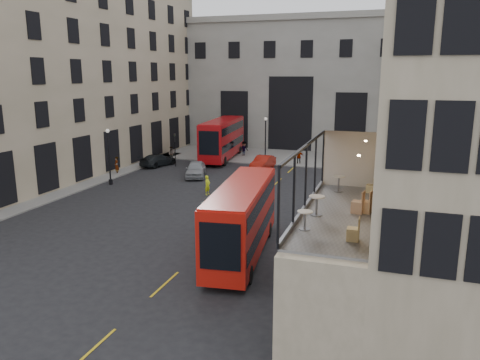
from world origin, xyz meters
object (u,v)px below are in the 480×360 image
(traffic_light_near, at_px, (252,186))
(pedestrian_c, at_px, (299,157))
(cafe_table_mid, at_px, (317,203))
(street_lamp_b, at_px, (265,142))
(car_a, at_px, (196,169))
(pedestrian_d, at_px, (332,151))
(cafe_chair_d, at_px, (371,188))
(bus_near, at_px, (242,216))
(cafe_chair_c, at_px, (358,206))
(car_b, at_px, (263,163))
(cyclist, at_px, (207,185))
(cafe_table_near, at_px, (305,217))
(car_c, at_px, (158,160))
(cafe_table_far, at_px, (339,181))
(cafe_chair_b, at_px, (366,206))
(pedestrian_b, at_px, (244,149))
(pedestrian_a, at_px, (172,154))
(cafe_chair_a, at_px, (353,233))
(bus_far, at_px, (223,137))
(street_lamp_a, at_px, (109,160))
(bicycle, at_px, (256,213))
(pedestrian_e, at_px, (117,166))
(traffic_light_far, at_px, (175,145))

(traffic_light_near, bearing_deg, pedestrian_c, 92.15)
(pedestrian_c, xyz_separation_m, cafe_table_mid, (7.43, -34.30, 4.23))
(street_lamp_b, height_order, car_a, street_lamp_b)
(pedestrian_d, height_order, cafe_chair_d, cafe_chair_d)
(bus_near, distance_m, cafe_chair_c, 8.64)
(traffic_light_near, height_order, car_b, traffic_light_near)
(cyclist, bearing_deg, cafe_table_near, -135.26)
(bus_near, bearing_deg, car_c, 127.70)
(cafe_table_far, xyz_separation_m, cafe_chair_b, (1.54, -3.34, -0.23))
(cyclist, distance_m, pedestrian_c, 17.01)
(street_lamp_b, bearing_deg, pedestrian_b, 142.68)
(street_lamp_b, height_order, cafe_table_mid, cafe_table_mid)
(pedestrian_a, bearing_deg, car_c, -83.23)
(cafe_chair_a, bearing_deg, cafe_chair_d, 88.19)
(bus_far, height_order, car_c, bus_far)
(cafe_table_near, xyz_separation_m, cafe_chair_c, (1.76, 2.87, -0.19))
(car_c, xyz_separation_m, cafe_chair_b, (24.56, -27.27, 4.20))
(street_lamp_b, bearing_deg, car_a, -113.85)
(pedestrian_b, height_order, cafe_chair_b, cafe_chair_b)
(car_a, bearing_deg, cafe_chair_b, -70.71)
(pedestrian_b, xyz_separation_m, cafe_chair_c, (16.77, -36.50, 3.91))
(traffic_light_near, distance_m, cafe_chair_d, 12.02)
(street_lamp_a, distance_m, street_lamp_b, 19.42)
(pedestrian_a, bearing_deg, cyclist, -44.27)
(cafe_table_near, xyz_separation_m, cafe_chair_a, (1.87, -0.65, -0.22))
(traffic_light_near, height_order, street_lamp_a, street_lamp_a)
(traffic_light_near, xyz_separation_m, street_lamp_b, (-5.00, 22.00, -0.03))
(bus_far, distance_m, car_a, 10.63)
(street_lamp_b, relative_size, cyclist, 3.11)
(street_lamp_b, height_order, pedestrian_d, street_lamp_b)
(cafe_chair_b, bearing_deg, pedestrian_d, 99.18)
(car_a, bearing_deg, bicycle, -68.12)
(pedestrian_e, xyz_separation_m, cafe_table_far, (25.02, -18.51, 4.19))
(car_a, distance_m, cafe_chair_a, 32.65)
(street_lamp_a, bearing_deg, cafe_chair_d, -29.76)
(car_b, xyz_separation_m, pedestrian_c, (3.25, 4.01, 0.17))
(cyclist, distance_m, cafe_chair_b, 22.53)
(street_lamp_b, distance_m, pedestrian_b, 4.65)
(bus_near, relative_size, car_b, 2.39)
(traffic_light_near, xyz_separation_m, pedestrian_d, (2.41, 26.36, -1.45))
(pedestrian_a, height_order, cafe_chair_d, cafe_chair_d)
(pedestrian_e, bearing_deg, pedestrian_c, 99.59)
(traffic_light_far, xyz_separation_m, cafe_chair_d, (22.58, -24.06, 2.41))
(car_c, bearing_deg, bus_near, 143.13)
(traffic_light_far, xyz_separation_m, bicycle, (14.31, -15.94, -2.02))
(cafe_chair_b, bearing_deg, street_lamp_a, 144.26)
(cafe_table_mid, bearing_deg, car_a, 123.62)
(cafe_chair_a, bearing_deg, pedestrian_e, 135.92)
(street_lamp_b, distance_m, car_b, 4.81)
(cafe_table_far, distance_m, cafe_chair_d, 1.61)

